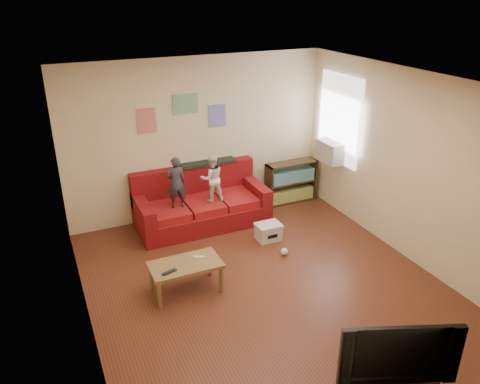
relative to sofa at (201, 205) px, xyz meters
name	(u,v)px	position (x,y,z in m)	size (l,w,h in m)	color
room_shell	(267,194)	(0.15, -2.07, 1.03)	(4.52, 5.02, 2.72)	brown
sofa	(201,205)	(0.00, 0.00, 0.00)	(2.16, 0.99, 0.95)	maroon
child_a	(176,183)	(-0.45, -0.17, 0.56)	(0.31, 0.20, 0.84)	#2B2F3A
child_b	(212,178)	(0.15, -0.17, 0.53)	(0.38, 0.30, 0.79)	white
coffee_table	(186,267)	(-0.85, -1.75, 0.04)	(0.92, 0.51, 0.41)	olive
remote	(169,272)	(-1.10, -1.87, 0.11)	(0.19, 0.05, 0.02)	black
game_controller	(199,257)	(-0.65, -1.70, 0.11)	(0.13, 0.04, 0.03)	white
bookshelf	(291,184)	(1.81, 0.12, 0.02)	(0.96, 0.29, 0.77)	#382614
window	(339,119)	(2.37, -0.42, 1.32)	(0.04, 1.08, 1.48)	white
ac_unit	(331,152)	(2.25, -0.42, 0.76)	(0.28, 0.55, 0.35)	#B7B2A3
artwork_left	(147,121)	(-0.70, 0.41, 1.43)	(0.30, 0.01, 0.40)	#D87266
artwork_center	(185,104)	(-0.05, 0.41, 1.63)	(0.42, 0.01, 0.32)	#72B27F
artwork_right	(217,116)	(0.50, 0.41, 1.38)	(0.30, 0.01, 0.38)	#727FCC
file_box	(268,232)	(0.77, -1.00, -0.18)	(0.39, 0.30, 0.27)	silver
television	(396,347)	(0.30, -4.32, 0.41)	(1.09, 0.14, 0.63)	black
tissue	(284,252)	(0.77, -1.52, -0.26)	(0.11, 0.11, 0.11)	silver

